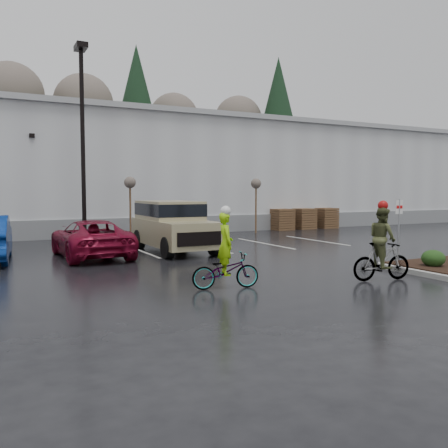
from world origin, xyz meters
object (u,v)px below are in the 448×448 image
suv_tan (174,226)px  pallet_stack_a (282,219)px  sapling_mid (130,186)px  fire_lane_sign (399,224)px  lamppost (82,122)px  cyclist_hivis (226,263)px  car_red (91,239)px  pallet_stack_c (326,218)px  sapling_east (256,186)px  pallet_stack_b (304,219)px  cyclist_olive (382,251)px

suv_tan → pallet_stack_a: bearing=35.0°
sapling_mid → fire_lane_sign: sapling_mid is taller
pallet_stack_a → suv_tan: suv_tan is taller
lamppost → suv_tan: 7.26m
lamppost → suv_tan: (2.67, -4.89, -4.66)m
pallet_stack_a → cyclist_hivis: (-11.29, -14.36, -0.02)m
pallet_stack_a → fire_lane_sign: 14.60m
lamppost → car_red: (-0.68, -4.99, -4.99)m
pallet_stack_a → pallet_stack_c: same height
sapling_east → fire_lane_sign: (-2.20, -12.80, -1.32)m
suv_tan → sapling_east: bearing=38.8°
sapling_mid → pallet_stack_a: 10.26m
lamppost → suv_tan: lamppost is taller
sapling_mid → pallet_stack_b: bearing=4.9°
cyclist_hivis → fire_lane_sign: bearing=-74.1°
sapling_east → fire_lane_sign: bearing=-99.8°
sapling_east → pallet_stack_b: (4.20, 1.00, -2.05)m
sapling_east → pallet_stack_a: size_ratio=2.37×
lamppost → fire_lane_sign: lamppost is taller
pallet_stack_c → suv_tan: bearing=-152.7°
pallet_stack_a → sapling_mid: bearing=-174.3°
pallet_stack_c → sapling_mid: bearing=-175.8°
car_red → lamppost: bearing=-99.1°
car_red → suv_tan: suv_tan is taller
sapling_east → cyclist_olive: bearing=-107.3°
cyclist_olive → cyclist_hivis: bearing=87.9°
sapling_mid → cyclist_olive: bearing=-78.0°
pallet_stack_a → cyclist_olive: size_ratio=0.61×
pallet_stack_a → car_red: size_ratio=0.27×
sapling_mid → pallet_stack_b: (11.70, 1.00, -2.05)m
pallet_stack_c → car_red: (-16.68, -6.99, 0.02)m
pallet_stack_c → fire_lane_sign: bearing=-120.7°
car_red → cyclist_olive: bearing=125.4°
sapling_mid → pallet_stack_c: size_ratio=2.37×
pallet_stack_a → pallet_stack_c: bearing=0.0°
pallet_stack_b → cyclist_hivis: size_ratio=0.64×
pallet_stack_c → cyclist_hivis: (-14.79, -14.36, -0.02)m
pallet_stack_b → fire_lane_sign: bearing=-114.9°
fire_lane_sign → pallet_stack_c: bearing=59.3°
sapling_mid → fire_lane_sign: size_ratio=1.45×
fire_lane_sign → car_red: (-8.48, 6.81, -0.71)m
pallet_stack_a → cyclist_hivis: cyclist_hivis is taller
car_red → cyclist_olive: cyclist_olive is taller
sapling_east → cyclist_olive: size_ratio=1.45×
pallet_stack_b → suv_tan: bearing=-149.1°
sapling_east → cyclist_olive: sapling_east is taller
sapling_east → pallet_stack_b: 4.78m
sapling_east → pallet_stack_a: 3.39m
pallet_stack_a → suv_tan: (-9.83, -6.89, 0.35)m
lamppost → pallet_stack_c: 16.89m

